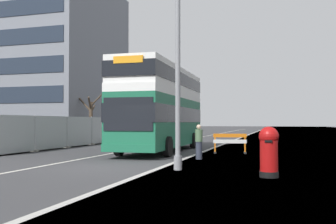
% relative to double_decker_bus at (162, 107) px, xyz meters
% --- Properties ---
extents(ground, '(140.00, 280.00, 0.10)m').
position_rel_double_decker_bus_xyz_m(ground, '(0.74, -7.98, -2.59)').
color(ground, '#38383A').
extents(double_decker_bus, '(3.02, 10.90, 4.78)m').
position_rel_double_decker_bus_xyz_m(double_decker_bus, '(0.00, 0.00, 0.00)').
color(double_decker_bus, '#196042').
rests_on(double_decker_bus, ground).
extents(lamppost_foreground, '(0.29, 0.70, 9.20)m').
position_rel_double_decker_bus_xyz_m(lamppost_foreground, '(3.15, -8.01, 1.82)').
color(lamppost_foreground, gray).
rests_on(lamppost_foreground, ground).
extents(red_pillar_postbox, '(0.60, 0.60, 1.56)m').
position_rel_double_decker_bus_xyz_m(red_pillar_postbox, '(6.29, -8.90, -1.69)').
color(red_pillar_postbox, black).
rests_on(red_pillar_postbox, ground).
extents(roadworks_barrier, '(1.79, 0.75, 1.07)m').
position_rel_double_decker_bus_xyz_m(roadworks_barrier, '(3.97, -0.32, -1.87)').
color(roadworks_barrier, orange).
rests_on(roadworks_barrier, ground).
extents(construction_site_fence, '(0.44, 13.80, 2.11)m').
position_rel_double_decker_bus_xyz_m(construction_site_fence, '(-6.90, 1.09, -1.53)').
color(construction_site_fence, '#A8AAAD').
rests_on(construction_site_fence, ground).
extents(car_oncoming_near, '(2.00, 4.53, 2.20)m').
position_rel_double_decker_bus_xyz_m(car_oncoming_near, '(-4.76, 15.49, -1.52)').
color(car_oncoming_near, gray).
rests_on(car_oncoming_near, ground).
extents(car_receding_mid, '(2.09, 4.34, 2.14)m').
position_rel_double_decker_bus_xyz_m(car_receding_mid, '(-4.50, 22.72, -1.55)').
color(car_receding_mid, gray).
rests_on(car_receding_mid, ground).
extents(bare_tree_far_verge_near, '(2.85, 2.07, 4.74)m').
position_rel_double_decker_bus_xyz_m(bare_tree_far_verge_near, '(-13.51, 16.65, -0.16)').
color(bare_tree_far_verge_near, '#4C3D2D').
rests_on(bare_tree_far_verge_near, ground).
extents(bare_tree_far_verge_mid, '(2.74, 2.29, 4.97)m').
position_rel_double_decker_bus_xyz_m(bare_tree_far_verge_mid, '(-12.13, 34.21, 0.03)').
color(bare_tree_far_verge_mid, '#4C3D2D').
rests_on(bare_tree_far_verge_mid, ground).
extents(pedestrian_at_kerb, '(0.34, 0.34, 1.58)m').
position_rel_double_decker_bus_xyz_m(pedestrian_at_kerb, '(3.05, -4.01, -1.75)').
color(pedestrian_at_kerb, '#2D3342').
rests_on(pedestrian_at_kerb, ground).
extents(backdrop_office_block, '(21.45, 16.41, 19.46)m').
position_rel_double_decker_bus_xyz_m(backdrop_office_block, '(-25.70, 22.69, 7.19)').
color(backdrop_office_block, gray).
rests_on(backdrop_office_block, ground).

